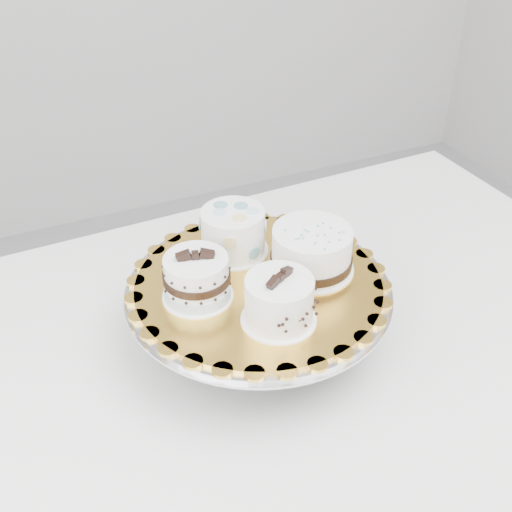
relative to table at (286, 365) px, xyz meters
name	(u,v)px	position (x,y,z in m)	size (l,w,h in m)	color
table	(286,365)	(0.00, 0.00, 0.00)	(1.33, 0.91, 0.75)	white
cake_stand	(258,302)	(-0.05, 0.01, 0.14)	(0.41, 0.41, 0.11)	gray
cake_board	(259,283)	(-0.05, 0.01, 0.18)	(0.38, 0.38, 0.01)	gold
cake_swirl	(279,302)	(-0.06, -0.08, 0.22)	(0.13, 0.13, 0.09)	white
cake_banded	(197,279)	(-0.14, 0.02, 0.22)	(0.12, 0.12, 0.09)	white
cake_dots	(233,231)	(-0.05, 0.10, 0.22)	(0.13, 0.13, 0.08)	white
cake_ribbon	(312,251)	(0.04, 0.01, 0.22)	(0.16, 0.16, 0.07)	white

